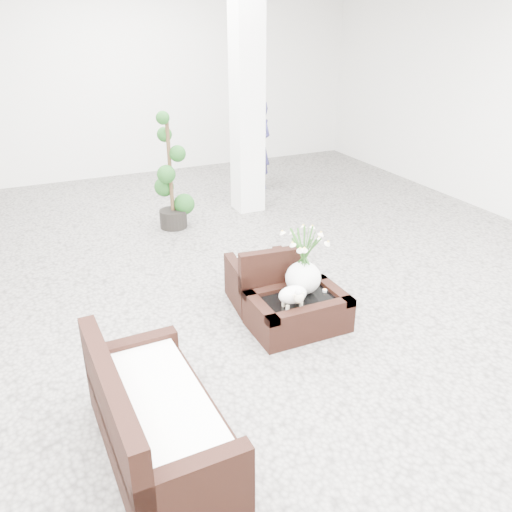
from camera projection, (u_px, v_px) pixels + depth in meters
name	position (u px, v px, depth m)	size (l,w,h in m)	color
ground	(252.00, 307.00, 5.48)	(11.00, 11.00, 0.00)	gray
column	(247.00, 92.00, 7.52)	(0.40, 0.40, 3.50)	white
coffee_table	(298.00, 313.00, 5.06)	(0.90, 0.60, 0.31)	black
sheep_figurine	(293.00, 296.00, 4.82)	(0.28, 0.23, 0.21)	white
planter_narcissus	(304.00, 255.00, 4.94)	(0.44, 0.44, 0.80)	white
tealight	(325.00, 290.00, 5.12)	(0.04, 0.04, 0.03)	white
armchair	(262.00, 271.00, 5.45)	(0.65, 0.62, 0.69)	black
loveseat	(159.00, 408.00, 3.50)	(1.46, 0.70, 0.78)	black
topiary	(170.00, 172.00, 7.19)	(0.42, 0.42, 1.59)	#164115
shopper	(259.00, 145.00, 8.94)	(0.54, 0.35, 1.47)	navy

